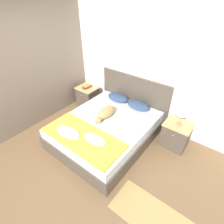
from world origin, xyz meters
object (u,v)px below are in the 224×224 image
(pillow_left, at_px, (118,97))
(dog, at_px, (106,113))
(nightstand_left, at_px, (88,97))
(book_stack, at_px, (87,86))
(nightstand_right, at_px, (176,135))
(bed, at_px, (106,130))
(pillow_right, at_px, (138,105))
(table_lamp, at_px, (182,112))

(pillow_left, height_order, dog, dog)
(nightstand_left, distance_m, book_stack, 0.31)
(nightstand_left, xyz_separation_m, pillow_left, (0.94, 0.08, 0.28))
(dog, bearing_deg, nightstand_left, 151.59)
(pillow_left, height_order, book_stack, pillow_left)
(nightstand_right, height_order, book_stack, book_stack)
(bed, distance_m, book_stack, 1.46)
(bed, bearing_deg, dog, 129.24)
(pillow_left, relative_size, dog, 0.81)
(dog, bearing_deg, pillow_right, 63.33)
(book_stack, bearing_deg, nightstand_right, -0.22)
(dog, bearing_deg, book_stack, 151.35)
(nightstand_right, xyz_separation_m, pillow_right, (-0.94, 0.08, 0.28))
(book_stack, bearing_deg, bed, -30.49)
(nightstand_right, bearing_deg, book_stack, 179.78)
(nightstand_left, relative_size, pillow_right, 1.04)
(bed, distance_m, pillow_right, 0.90)
(nightstand_left, height_order, dog, dog)
(book_stack, height_order, table_lamp, table_lamp)
(nightstand_left, relative_size, book_stack, 2.41)
(pillow_right, bearing_deg, book_stack, -177.11)
(table_lamp, bearing_deg, bed, -150.00)
(nightstand_right, relative_size, dog, 0.84)
(bed, bearing_deg, table_lamp, 30.00)
(bed, relative_size, table_lamp, 5.69)
(pillow_left, bearing_deg, bed, -70.86)
(bed, bearing_deg, pillow_left, 109.14)
(nightstand_right, relative_size, pillow_right, 1.04)
(bed, distance_m, pillow_left, 0.90)
(nightstand_left, xyz_separation_m, pillow_right, (1.49, 0.08, 0.28))
(nightstand_left, xyz_separation_m, dog, (1.14, -0.62, 0.31))
(pillow_right, xyz_separation_m, table_lamp, (0.94, -0.09, 0.28))
(bed, bearing_deg, book_stack, 149.51)
(pillow_right, height_order, dog, dog)
(bed, height_order, dog, dog)
(nightstand_right, height_order, dog, dog)
(bed, xyz_separation_m, pillow_right, (0.28, 0.80, 0.32))
(nightstand_right, height_order, pillow_right, pillow_right)
(pillow_right, distance_m, book_stack, 1.50)
(pillow_left, xyz_separation_m, dog, (0.20, -0.70, 0.03))
(pillow_left, xyz_separation_m, pillow_right, (0.55, 0.00, 0.00))
(table_lamp, bearing_deg, pillow_right, 174.37)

